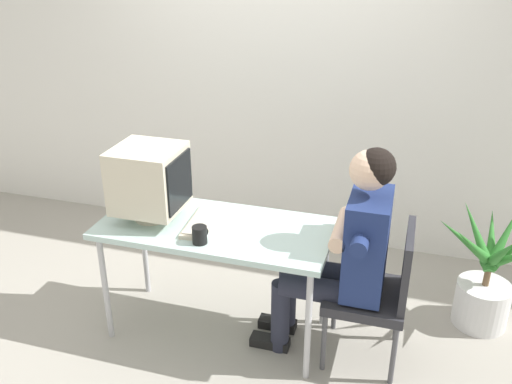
% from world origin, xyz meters
% --- Properties ---
extents(ground_plane, '(12.00, 12.00, 0.00)m').
position_xyz_m(ground_plane, '(0.00, 0.00, 0.00)').
color(ground_plane, '#9E998E').
extents(wall_back, '(8.00, 0.10, 3.00)m').
position_xyz_m(wall_back, '(0.30, 1.40, 1.50)').
color(wall_back, silver).
rests_on(wall_back, ground_plane).
extents(desk, '(1.37, 0.63, 0.75)m').
position_xyz_m(desk, '(0.00, 0.00, 0.69)').
color(desk, '#B7B7BC').
rests_on(desk, ground_plane).
extents(crt_monitor, '(0.39, 0.37, 0.45)m').
position_xyz_m(crt_monitor, '(-0.39, -0.02, 1.01)').
color(crt_monitor, beige).
rests_on(crt_monitor, desk).
extents(keyboard, '(0.17, 0.42, 0.03)m').
position_xyz_m(keyboard, '(-0.08, 0.00, 0.77)').
color(keyboard, beige).
rests_on(keyboard, desk).
extents(office_chair, '(0.45, 0.45, 0.87)m').
position_xyz_m(office_chair, '(0.96, 0.03, 0.48)').
color(office_chair, '#4C4C51').
rests_on(office_chair, ground_plane).
extents(person_seated, '(0.75, 0.59, 1.31)m').
position_xyz_m(person_seated, '(0.77, 0.03, 0.72)').
color(person_seated, navy).
rests_on(person_seated, ground_plane).
extents(potted_plant, '(0.65, 0.71, 0.80)m').
position_xyz_m(potted_plant, '(1.59, 0.55, 0.32)').
color(potted_plant, silver).
rests_on(potted_plant, ground_plane).
extents(desk_mug, '(0.08, 0.09, 0.10)m').
position_xyz_m(desk_mug, '(-0.01, -0.21, 0.80)').
color(desk_mug, black).
rests_on(desk_mug, desk).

